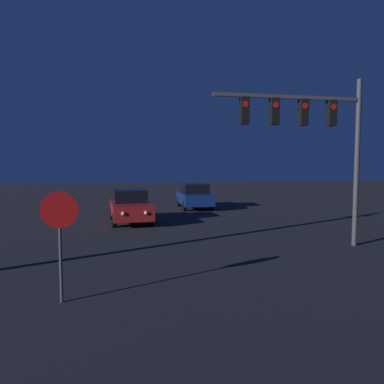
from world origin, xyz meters
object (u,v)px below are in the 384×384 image
(car_far, at_px, (195,196))
(stop_sign, at_px, (60,225))
(car_near, at_px, (130,206))
(traffic_signal_mast, at_px, (313,129))

(car_far, relative_size, stop_sign, 1.79)
(car_near, relative_size, traffic_signal_mast, 0.73)
(car_near, height_order, car_far, same)
(car_near, distance_m, traffic_signal_mast, 9.96)
(car_near, distance_m, car_far, 6.76)
(traffic_signal_mast, bearing_deg, car_far, 97.60)
(car_near, xyz_separation_m, traffic_signal_mast, (6.07, -7.12, 3.40))
(stop_sign, bearing_deg, car_far, 68.24)
(traffic_signal_mast, distance_m, stop_sign, 9.18)
(car_far, distance_m, stop_sign, 17.20)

